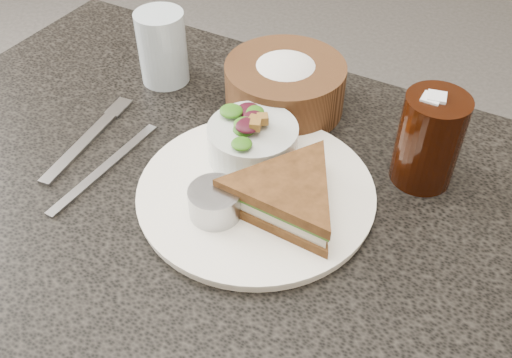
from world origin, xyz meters
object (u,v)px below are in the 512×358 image
at_px(dining_table, 224,350).
at_px(cola_glass, 430,136).
at_px(dressing_ramekin, 215,202).
at_px(water_glass, 162,48).
at_px(dinner_plate, 256,193).
at_px(salad_bowl, 253,137).
at_px(sandwich, 288,196).
at_px(bread_basket, 285,79).

xyz_separation_m(dining_table, cola_glass, (0.22, 0.16, 0.44)).
relative_size(dressing_ramekin, water_glass, 0.55).
height_order(dressing_ramekin, cola_glass, cola_glass).
xyz_separation_m(dinner_plate, salad_bowl, (-0.03, 0.05, 0.04)).
bearing_deg(water_glass, dining_table, -42.31).
bearing_deg(salad_bowl, dinner_plate, -56.90).
bearing_deg(sandwich, salad_bowl, 145.30).
height_order(sandwich, bread_basket, bread_basket).
relative_size(dining_table, bread_basket, 5.70).
bearing_deg(dining_table, dressing_ramekin, -51.77).
relative_size(dinner_plate, water_glass, 2.59).
bearing_deg(dinner_plate, sandwich, -14.09).
relative_size(dining_table, salad_bowl, 8.51).
height_order(dining_table, dressing_ramekin, dressing_ramekin).
xyz_separation_m(salad_bowl, dressing_ramekin, (0.01, -0.11, -0.02)).
distance_m(dinner_plate, salad_bowl, 0.07).
bearing_deg(dressing_ramekin, salad_bowl, 95.97).
height_order(dinner_plate, dressing_ramekin, dressing_ramekin).
xyz_separation_m(dressing_ramekin, water_glass, (-0.23, 0.22, 0.03)).
bearing_deg(dinner_plate, dining_table, -150.15).
height_order(bread_basket, cola_glass, cola_glass).
bearing_deg(bread_basket, cola_glass, -12.43).
relative_size(dining_table, dressing_ramekin, 15.90).
relative_size(sandwich, bread_basket, 1.00).
height_order(sandwich, salad_bowl, salad_bowl).
distance_m(dinner_plate, cola_glass, 0.23).
xyz_separation_m(cola_glass, water_glass, (-0.42, 0.03, -0.01)).
distance_m(dining_table, water_glass, 0.52).
bearing_deg(dinner_plate, cola_glass, 38.95).
xyz_separation_m(bread_basket, cola_glass, (0.23, -0.05, 0.02)).
xyz_separation_m(salad_bowl, cola_glass, (0.20, 0.09, 0.02)).
bearing_deg(sandwich, dining_table, -168.77).
xyz_separation_m(dinner_plate, water_glass, (-0.26, 0.16, 0.05)).
xyz_separation_m(dining_table, water_glass, (-0.21, 0.19, 0.43)).
xyz_separation_m(dining_table, salad_bowl, (0.01, 0.08, 0.42)).
bearing_deg(salad_bowl, dining_table, -100.03).
bearing_deg(bread_basket, dressing_ramekin, -82.17).
distance_m(dining_table, bread_basket, 0.48).
distance_m(dressing_ramekin, water_glass, 0.32).
bearing_deg(dining_table, cola_glass, 37.12).
bearing_deg(salad_bowl, dressing_ramekin, -84.03).
relative_size(salad_bowl, bread_basket, 0.67).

